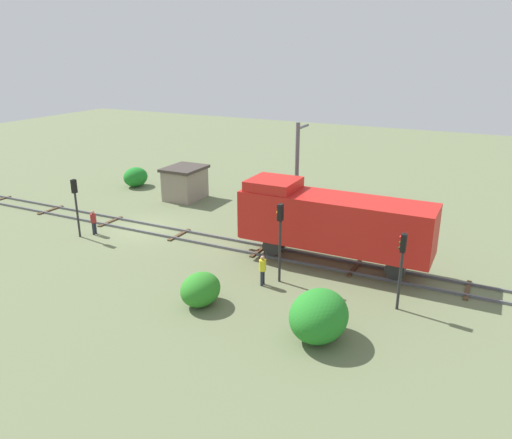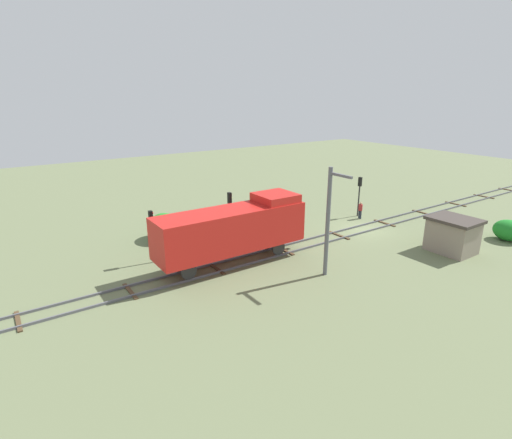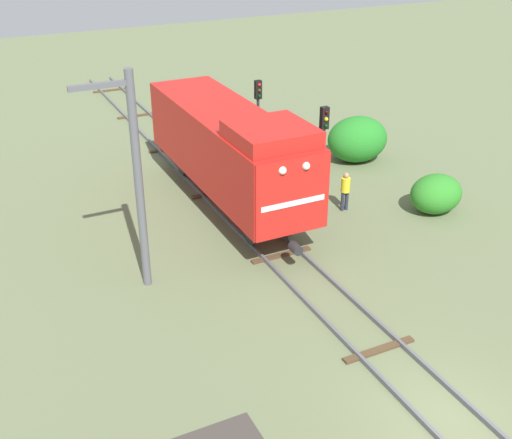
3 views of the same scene
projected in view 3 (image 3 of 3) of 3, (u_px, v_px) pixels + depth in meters
The scene contains 9 objects.
ground_plane at pixel (450, 420), 16.38m from camera, with size 109.88×109.88×0.00m, color #66704C.
railway_track at pixel (450, 417), 16.34m from camera, with size 2.40×73.25×0.16m.
locomotive at pixel (230, 146), 26.09m from camera, with size 2.90×11.60×4.60m.
traffic_signal_mid at pixel (323, 140), 25.91m from camera, with size 0.32×0.34×4.43m.
traffic_signal_far at pixel (258, 104), 31.25m from camera, with size 0.32×0.34×3.93m.
worker_by_signal at pixel (345, 188), 26.67m from camera, with size 0.38×0.38×1.70m.
catenary_mast at pixel (136, 178), 20.20m from camera, with size 1.94×0.28×7.43m.
bush_mid at pixel (357, 139), 31.58m from camera, with size 3.08×2.52×2.24m, color #258026.
bush_far at pixel (436, 194), 26.59m from camera, with size 2.27×1.85×1.65m, color #2D8326.
Camera 3 is at (-9.81, -8.81, 12.04)m, focal length 45.00 mm.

